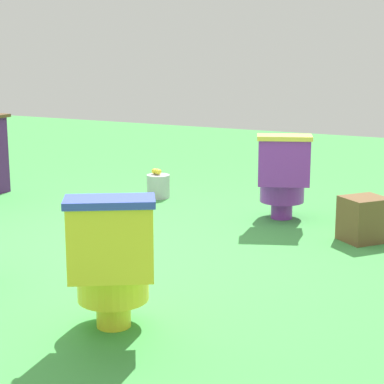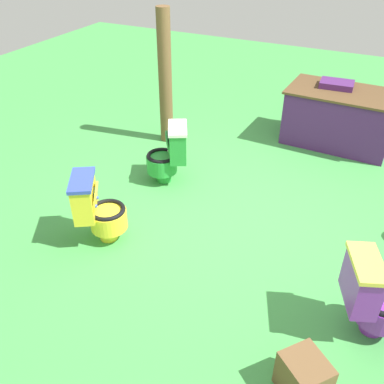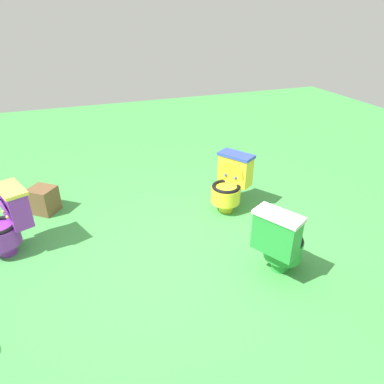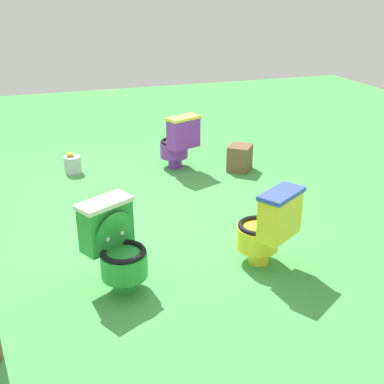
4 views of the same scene
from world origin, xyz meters
name	(u,v)px [view 2 (image 2 of 4)]	position (x,y,z in m)	size (l,w,h in m)	color
ground	(235,217)	(0.00, 0.00, 0.00)	(14.00, 14.00, 0.00)	#429947
toilet_yellow	(98,209)	(-1.09, -0.94, 0.37)	(0.63, 0.60, 0.73)	yellow
toilet_green	(169,154)	(-1.00, 0.34, 0.37)	(0.62, 0.59, 0.73)	green
toilet_purple	(372,296)	(1.46, -0.94, 0.37)	(0.61, 0.56, 0.73)	purple
vendor_table	(339,117)	(0.63, 2.27, 0.39)	(1.49, 0.91, 0.85)	#4C2360
wooden_post	(165,78)	(-1.57, 1.30, 0.91)	(0.18, 0.18, 1.81)	brown
small_crate	(304,377)	(1.16, -1.68, 0.17)	(0.31, 0.27, 0.33)	brown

